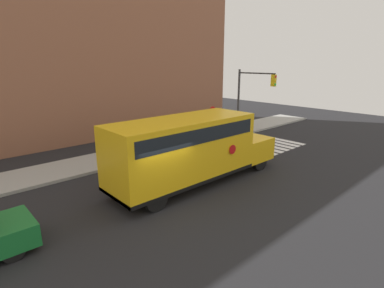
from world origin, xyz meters
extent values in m
plane|color=black|center=(0.00, 0.00, 0.00)|extent=(60.00, 60.00, 0.00)
cube|color=#9E9E99|center=(0.00, 6.50, 0.07)|extent=(44.00, 3.00, 0.15)
cube|color=#935B42|center=(0.00, 13.00, 6.14)|extent=(32.00, 4.00, 12.28)
cube|color=white|center=(8.00, 2.00, 0.00)|extent=(0.50, 3.20, 0.01)
cube|color=white|center=(8.70, 2.00, 0.00)|extent=(0.50, 3.20, 0.01)
cube|color=white|center=(9.40, 2.00, 0.00)|extent=(0.50, 3.20, 0.01)
cube|color=white|center=(10.10, 2.00, 0.00)|extent=(0.50, 3.20, 0.01)
cube|color=white|center=(10.80, 2.00, 0.00)|extent=(0.50, 3.20, 0.01)
cube|color=white|center=(11.50, 2.00, 0.00)|extent=(0.50, 3.20, 0.01)
cube|color=white|center=(12.20, 2.00, 0.00)|extent=(0.50, 3.20, 0.01)
cube|color=white|center=(12.90, 2.00, 0.00)|extent=(0.50, 3.20, 0.01)
cube|color=yellow|center=(1.85, 0.64, 1.83)|extent=(7.09, 2.50, 2.75)
cube|color=yellow|center=(6.41, 0.64, 1.05)|extent=(2.04, 2.50, 1.19)
cube|color=black|center=(1.85, 0.64, 0.53)|extent=(7.09, 2.54, 0.16)
cube|color=black|center=(1.85, 0.64, 2.65)|extent=(6.52, 2.53, 0.64)
cylinder|color=red|center=(3.80, -0.65, 1.69)|extent=(0.44, 0.02, 0.44)
cylinder|color=black|center=(6.31, 1.72, 0.50)|extent=(1.00, 0.30, 1.00)
cylinder|color=black|center=(6.31, -0.44, 0.50)|extent=(1.00, 0.30, 1.00)
cylinder|color=black|center=(-0.49, 1.72, 0.50)|extent=(1.00, 0.30, 1.00)
cylinder|color=black|center=(-0.49, -0.44, 0.50)|extent=(1.00, 0.30, 1.00)
cylinder|color=black|center=(-5.37, 1.34, 0.32)|extent=(0.64, 0.22, 0.64)
cylinder|color=black|center=(-5.37, -0.16, 0.32)|extent=(0.64, 0.22, 0.64)
cylinder|color=#38383A|center=(9.21, 5.92, 1.10)|extent=(0.07, 0.07, 2.19)
cylinder|color=red|center=(9.21, 5.88, 2.16)|extent=(0.64, 0.03, 0.64)
cylinder|color=#38383A|center=(11.67, 5.48, 2.54)|extent=(0.16, 0.16, 5.09)
cylinder|color=#38383A|center=(11.67, 3.93, 4.84)|extent=(0.10, 3.11, 0.10)
cube|color=yellow|center=(11.67, 2.47, 4.39)|extent=(0.28, 0.28, 0.80)
cylinder|color=red|center=(11.67, 2.32, 4.65)|extent=(0.18, 0.02, 0.18)
cylinder|color=#EAB214|center=(11.67, 2.32, 4.39)|extent=(0.18, 0.02, 0.18)
cylinder|color=green|center=(11.67, 2.32, 4.13)|extent=(0.18, 0.02, 0.18)
camera|label=1|loc=(-6.59, -9.26, 5.63)|focal=28.00mm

